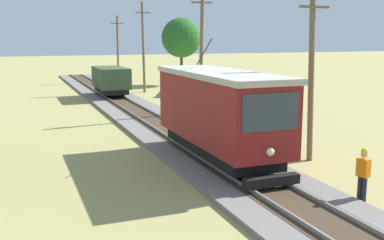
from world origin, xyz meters
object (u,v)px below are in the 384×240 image
track_worker (363,173)px  utility_pole_mid (201,51)px  freight_car (111,80)px  utility_pole_near_tram (311,73)px  gravel_pile (167,90)px  utility_pole_distant (118,48)px  tree_right_near (181,38)px  red_tram (219,111)px  utility_pole_far (143,46)px

track_worker → utility_pole_mid: bearing=-107.4°
freight_car → track_worker: 28.04m
freight_car → utility_pole_near_tram: 23.37m
utility_pole_near_tram → utility_pole_mid: utility_pole_mid is taller
freight_car → gravel_pile: freight_car is taller
freight_car → utility_pole_distant: size_ratio=0.68×
utility_pole_mid → gravel_pile: size_ratio=3.88×
utility_pole_mid → utility_pole_distant: (-0.00, 25.44, -0.36)m
utility_pole_near_tram → tree_right_near: 31.93m
red_tram → freight_car: size_ratio=1.64×
gravel_pile → utility_pole_near_tram: bearing=-92.3°
gravel_pile → freight_car: bearing=167.2°
utility_pole_near_tram → tree_right_near: bearing=79.7°
utility_pole_near_tram → gravel_pile: 22.14m
freight_car → utility_pole_mid: size_ratio=0.62×
utility_pole_mid → tree_right_near: size_ratio=1.15×
red_tram → utility_pole_mid: size_ratio=1.02×
red_tram → utility_pole_mid: (3.79, 11.08, 2.08)m
utility_pole_distant → gravel_pile: 15.84m
gravel_pile → utility_pole_distant: bearing=93.3°
utility_pole_near_tram → utility_pole_mid: bearing=90.0°
utility_pole_far → utility_pole_near_tram: bearing=-90.0°
utility_pole_mid → gravel_pile: utility_pole_mid is taller
track_worker → utility_pole_distant: bearing=-104.3°
track_worker → gravel_pile: bearing=-107.4°
utility_pole_far → track_worker: 31.31m
red_tram → utility_pole_far: (3.79, 25.28, 2.10)m
freight_car → track_worker: bearing=-85.3°
utility_pole_distant → red_tram: bearing=-95.9°
red_tram → utility_pole_near_tram: (3.79, -0.84, 1.53)m
utility_pole_near_tram → track_worker: utility_pole_near_tram is taller
freight_car → tree_right_near: 13.19m
utility_pole_near_tram → freight_car: bearing=99.4°
utility_pole_far → tree_right_near: (5.72, 5.26, 0.79)m
freight_car → gravel_pile: 4.90m
utility_pole_mid → utility_pole_far: (0.00, 14.21, 0.02)m
utility_pole_far → gravel_pile: utility_pole_far is taller
utility_pole_far → gravel_pile: size_ratio=3.90×
utility_pole_near_tram → utility_pole_mid: (0.00, 11.92, 0.55)m
utility_pole_mid → tree_right_near: (5.72, 19.47, 0.81)m
utility_pole_mid → track_worker: size_ratio=4.68×
utility_pole_near_tram → gravel_pile: bearing=87.7°
red_tram → utility_pole_distant: (3.79, 36.52, 1.71)m
gravel_pile → red_tram: bearing=-102.5°
utility_pole_distant → utility_pole_mid: bearing=-90.0°
red_tram → utility_pole_far: bearing=81.5°
utility_pole_mid → utility_pole_far: 14.21m
utility_pole_distant → utility_pole_near_tram: bearing=-90.0°
red_tram → gravel_pile: red_tram is taller
red_tram → gravel_pile: bearing=77.5°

